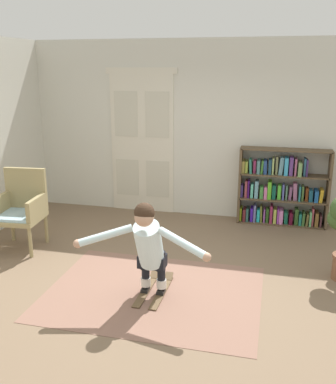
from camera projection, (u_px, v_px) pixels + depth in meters
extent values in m
plane|color=brown|center=(167.00, 282.00, 5.17)|extent=(7.20, 7.20, 0.00)
cube|color=beige|center=(205.00, 130.00, 7.20)|extent=(6.00, 0.10, 2.90)
cube|color=beige|center=(127.00, 144.00, 7.53)|extent=(0.55, 0.04, 2.35)
cube|color=beige|center=(126.00, 114.00, 7.37)|extent=(0.41, 0.01, 0.76)
cube|color=beige|center=(128.00, 177.00, 7.67)|extent=(0.41, 0.01, 0.64)
cube|color=beige|center=(158.00, 145.00, 7.40)|extent=(0.55, 0.04, 2.35)
cube|color=beige|center=(157.00, 115.00, 7.24)|extent=(0.41, 0.01, 0.76)
cube|color=beige|center=(158.00, 179.00, 7.55)|extent=(0.41, 0.01, 0.64)
cube|color=beige|center=(141.00, 71.00, 7.13)|extent=(1.22, 0.04, 0.10)
cube|color=#876151|center=(154.00, 292.00, 4.93)|extent=(2.39, 1.84, 0.01)
cube|color=brown|center=(240.00, 185.00, 7.09)|extent=(0.04, 0.30, 1.23)
cube|color=brown|center=(328.00, 190.00, 6.78)|extent=(0.04, 0.30, 1.23)
cube|color=brown|center=(280.00, 223.00, 7.10)|extent=(1.36, 0.30, 0.02)
cube|color=brown|center=(282.00, 199.00, 6.99)|extent=(1.36, 0.30, 0.02)
cube|color=brown|center=(284.00, 175.00, 6.88)|extent=(1.36, 0.30, 0.02)
cube|color=brown|center=(286.00, 150.00, 6.76)|extent=(1.36, 0.30, 0.02)
cube|color=#A9C525|center=(241.00, 213.00, 7.23)|extent=(0.03, 0.21, 0.20)
cube|color=maroon|center=(244.00, 214.00, 7.19)|extent=(0.04, 0.21, 0.20)
cube|color=#2A5650|center=(248.00, 214.00, 7.18)|extent=(0.04, 0.22, 0.22)
cube|color=#3F1AB1|center=(252.00, 214.00, 7.18)|extent=(0.04, 0.19, 0.22)
cube|color=#696CA6|center=(255.00, 212.00, 7.15)|extent=(0.04, 0.21, 0.28)
cube|color=#25C9D5|center=(258.00, 215.00, 7.16)|extent=(0.05, 0.18, 0.20)
cube|color=olive|center=(261.00, 213.00, 7.13)|extent=(0.04, 0.18, 0.27)
cube|color=#8E4CA1|center=(264.00, 215.00, 7.12)|extent=(0.03, 0.16, 0.23)
cube|color=#306321|center=(267.00, 215.00, 7.11)|extent=(0.04, 0.14, 0.23)
cube|color=#89264C|center=(271.00, 213.00, 7.09)|extent=(0.04, 0.21, 0.29)
cube|color=#AFBB4E|center=(275.00, 215.00, 7.09)|extent=(0.05, 0.22, 0.24)
cube|color=purple|center=(278.00, 215.00, 7.08)|extent=(0.03, 0.20, 0.24)
cube|color=#D17BBF|center=(281.00, 216.00, 7.08)|extent=(0.06, 0.24, 0.22)
cube|color=#176247|center=(286.00, 217.00, 7.07)|extent=(0.07, 0.17, 0.20)
cube|color=#4D0C21|center=(291.00, 217.00, 7.04)|extent=(0.05, 0.21, 0.20)
cube|color=#2D5221|center=(296.00, 216.00, 7.01)|extent=(0.06, 0.17, 0.26)
cube|color=#207A6D|center=(300.00, 218.00, 7.01)|extent=(0.04, 0.19, 0.19)
cube|color=#3B662E|center=(303.00, 218.00, 6.99)|extent=(0.04, 0.21, 0.21)
cube|color=brown|center=(307.00, 219.00, 6.99)|extent=(0.05, 0.23, 0.19)
cube|color=#5AAB66|center=(310.00, 218.00, 6.95)|extent=(0.03, 0.19, 0.24)
cube|color=#B34C5A|center=(312.00, 216.00, 6.95)|extent=(0.03, 0.16, 0.29)
cube|color=brown|center=(316.00, 218.00, 6.95)|extent=(0.05, 0.23, 0.23)
cube|color=#542E38|center=(320.00, 220.00, 6.94)|extent=(0.03, 0.22, 0.19)
cube|color=#4C3A95|center=(242.00, 190.00, 7.11)|extent=(0.04, 0.16, 0.20)
cube|color=brown|center=(246.00, 188.00, 7.07)|extent=(0.04, 0.19, 0.27)
cube|color=#380F58|center=(249.00, 188.00, 7.05)|extent=(0.03, 0.19, 0.29)
cube|color=#5CCCAB|center=(252.00, 190.00, 7.06)|extent=(0.04, 0.17, 0.23)
cube|color=#659EB0|center=(257.00, 189.00, 7.02)|extent=(0.05, 0.17, 0.28)
cube|color=#3F8B3D|center=(262.00, 192.00, 7.03)|extent=(0.05, 0.18, 0.19)
cube|color=#CF6A9F|center=(266.00, 192.00, 7.02)|extent=(0.05, 0.23, 0.19)
cube|color=#54B825|center=(270.00, 189.00, 7.00)|extent=(0.06, 0.23, 0.28)
cube|color=#105141|center=(274.00, 191.00, 6.98)|extent=(0.06, 0.16, 0.23)
cube|color=#50CA33|center=(279.00, 192.00, 6.97)|extent=(0.05, 0.15, 0.23)
cube|color=#4F58A6|center=(283.00, 191.00, 6.96)|extent=(0.03, 0.20, 0.25)
cube|color=#4D7E61|center=(286.00, 192.00, 6.95)|extent=(0.03, 0.16, 0.23)
cube|color=#73476F|center=(290.00, 193.00, 6.94)|extent=(0.06, 0.16, 0.22)
cube|color=#9E618A|center=(295.00, 191.00, 6.92)|extent=(0.08, 0.15, 0.28)
cube|color=#257073|center=(300.00, 193.00, 6.88)|extent=(0.03, 0.19, 0.24)
cube|color=#4E7837|center=(302.00, 193.00, 6.89)|extent=(0.03, 0.15, 0.24)
cube|color=#652E13|center=(307.00, 194.00, 6.89)|extent=(0.05, 0.17, 0.20)
cube|color=navy|center=(311.00, 195.00, 6.85)|extent=(0.07, 0.16, 0.19)
cube|color=#1E5394|center=(316.00, 195.00, 6.85)|extent=(0.06, 0.24, 0.18)
cube|color=gold|center=(321.00, 195.00, 6.83)|extent=(0.06, 0.21, 0.21)
cube|color=olive|center=(244.00, 166.00, 7.00)|extent=(0.05, 0.23, 0.20)
cube|color=#91A63A|center=(247.00, 166.00, 6.99)|extent=(0.04, 0.20, 0.19)
cube|color=#29735E|center=(251.00, 166.00, 6.95)|extent=(0.05, 0.19, 0.24)
cube|color=#A4305F|center=(255.00, 166.00, 6.97)|extent=(0.04, 0.14, 0.20)
cube|color=slate|center=(259.00, 166.00, 6.95)|extent=(0.05, 0.23, 0.21)
cube|color=#38702B|center=(262.00, 167.00, 6.93)|extent=(0.05, 0.21, 0.21)
cube|color=navy|center=(265.00, 166.00, 6.92)|extent=(0.06, 0.22, 0.22)
cube|color=navy|center=(270.00, 166.00, 6.88)|extent=(0.05, 0.18, 0.24)
cube|color=#A0BC6C|center=(273.00, 166.00, 6.88)|extent=(0.03, 0.20, 0.26)
cube|color=#767E51|center=(277.00, 165.00, 6.87)|extent=(0.03, 0.15, 0.28)
cube|color=#5A8A9B|center=(281.00, 166.00, 6.85)|extent=(0.08, 0.18, 0.28)
cube|color=#369CCA|center=(286.00, 166.00, 6.82)|extent=(0.06, 0.22, 0.28)
cube|color=#59357B|center=(291.00, 166.00, 6.81)|extent=(0.06, 0.20, 0.29)
cube|color=#9D5177|center=(296.00, 167.00, 6.79)|extent=(0.03, 0.20, 0.27)
cube|color=#689154|center=(300.00, 169.00, 6.77)|extent=(0.06, 0.24, 0.22)
cube|color=#2F5A78|center=(305.00, 167.00, 6.77)|extent=(0.03, 0.17, 0.28)
cube|color=#3E2760|center=(307.00, 168.00, 6.75)|extent=(0.03, 0.15, 0.25)
cylinder|color=#9C8C5D|center=(30.00, 243.00, 5.80)|extent=(0.05, 0.05, 0.42)
cylinder|color=#9C8C5D|center=(13.00, 227.00, 6.37)|extent=(0.05, 0.05, 0.42)
cylinder|color=#9C8C5D|center=(46.00, 229.00, 6.29)|extent=(0.05, 0.05, 0.42)
cube|color=#9C8C5D|center=(19.00, 218.00, 6.02)|extent=(0.65, 0.65, 0.06)
cube|color=#AAD0E2|center=(19.00, 215.00, 6.00)|extent=(0.59, 0.59, 0.04)
cube|color=#9C8C5D|center=(26.00, 189.00, 6.17)|extent=(0.60, 0.12, 0.60)
cube|color=#9C8C5D|center=(0.00, 206.00, 6.01)|extent=(0.11, 0.56, 0.28)
cube|color=#9C8C5D|center=(37.00, 207.00, 5.93)|extent=(0.11, 0.56, 0.28)
cube|color=brown|center=(146.00, 290.00, 4.95)|extent=(0.09, 0.76, 0.01)
cube|color=brown|center=(154.00, 274.00, 5.27)|extent=(0.09, 0.11, 0.06)
cube|color=black|center=(145.00, 289.00, 4.93)|extent=(0.08, 0.12, 0.04)
cube|color=brown|center=(161.00, 292.00, 4.91)|extent=(0.09, 0.76, 0.01)
cube|color=brown|center=(169.00, 276.00, 5.23)|extent=(0.09, 0.11, 0.06)
cube|color=black|center=(161.00, 291.00, 4.89)|extent=(0.08, 0.12, 0.04)
cylinder|color=white|center=(146.00, 282.00, 4.92)|extent=(0.11, 0.11, 0.10)
cylinder|color=black|center=(145.00, 265.00, 4.87)|extent=(0.09, 0.09, 0.30)
cylinder|color=black|center=(144.00, 259.00, 4.81)|extent=(0.11, 0.11, 0.22)
cylinder|color=white|center=(161.00, 283.00, 4.88)|extent=(0.11, 0.11, 0.10)
cylinder|color=black|center=(161.00, 267.00, 4.82)|extent=(0.09, 0.09, 0.30)
cylinder|color=black|center=(160.00, 261.00, 4.77)|extent=(0.11, 0.11, 0.22)
cube|color=black|center=(152.00, 261.00, 4.79)|extent=(0.30, 0.18, 0.14)
cylinder|color=#CDECF1|center=(149.00, 245.00, 4.62)|extent=(0.28, 0.47, 0.59)
sphere|color=tan|center=(144.00, 217.00, 4.37)|extent=(0.20, 0.20, 0.20)
sphere|color=#382619|center=(144.00, 213.00, 4.36)|extent=(0.21, 0.21, 0.21)
cylinder|color=#CDECF1|center=(105.00, 236.00, 4.48)|extent=(0.57, 0.30, 0.22)
sphere|color=tan|center=(78.00, 244.00, 4.46)|extent=(0.09, 0.09, 0.09)
cylinder|color=#CDECF1|center=(183.00, 243.00, 4.29)|extent=(0.57, 0.30, 0.22)
sphere|color=tan|center=(207.00, 257.00, 4.14)|extent=(0.09, 0.09, 0.09)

